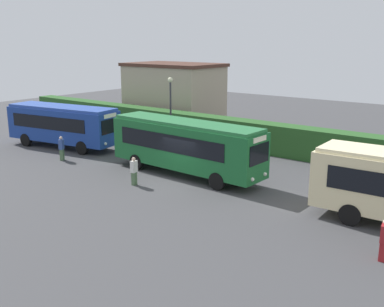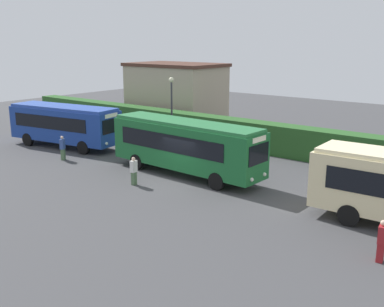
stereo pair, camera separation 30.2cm
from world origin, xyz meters
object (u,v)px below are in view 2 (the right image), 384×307
Objects in this scene: bus_blue at (64,123)px; person_right at (382,240)px; bus_green at (186,145)px; person_center at (134,170)px; lamppost at (172,105)px; traffic_cone at (193,144)px; person_left at (63,147)px.

bus_blue reaches higher than person_right.
bus_green reaches higher than person_center.
bus_blue is at bearing 156.02° from person_center.
person_right is 19.76m from lamppost.
person_right reaches higher than traffic_cone.
person_left is 9.68m from traffic_cone.
bus_green is 1.93× the size of lamppost.
bus_blue is 11.60m from person_center.
lamppost is at bearing -153.56° from person_left.
person_left is at bearing 167.02° from person_right.
lamppost is (-4.86, 4.28, 1.49)m from bus_green.
bus_blue is 5.69× the size of person_left.
lamppost reaches higher than bus_green.
bus_green is at bearing 163.00° from person_left.
lamppost reaches higher than bus_blue.
bus_green is 17.54× the size of traffic_cone.
person_right is 19.67m from traffic_cone.
traffic_cone is (-4.10, 5.87, -1.62)m from bus_green.
lamppost is at bearing -115.60° from traffic_cone.
bus_blue reaches higher than person_center.
person_right is at bearing -25.45° from lamppost.
traffic_cone is at bearing 101.32° from person_center.
person_right is (13.88, -0.78, 0.00)m from person_center.
bus_blue is at bearing -149.55° from lamppost.
person_left is at bearing -162.84° from bus_green.
lamppost is at bearing 109.56° from person_center.
person_left is 2.80× the size of traffic_cone.
person_center is 9.74m from traffic_cone.
bus_blue reaches higher than traffic_cone.
person_left is 1.01× the size of person_right.
person_center is at bearing -71.72° from traffic_cone.
person_left reaches higher than person_right.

